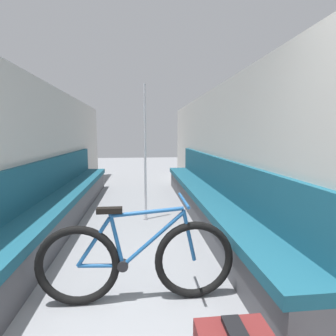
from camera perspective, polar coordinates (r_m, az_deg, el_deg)
name	(u,v)px	position (r m, az deg, el deg)	size (l,w,h in m)	color
wall_left	(40,154)	(4.35, -26.03, 2.72)	(0.10, 9.88, 2.20)	beige
wall_right	(224,153)	(4.30, 12.10, 3.26)	(0.10, 9.88, 2.20)	beige
bench_seat_row_left	(63,203)	(4.44, -21.94, -7.08)	(0.50, 5.70, 1.02)	#4C4C51
bench_seat_row_right	(206,199)	(4.41, 8.26, -6.73)	(0.50, 5.70, 1.02)	#4C4C51
bicycle	(137,261)	(2.31, -6.72, -19.43)	(1.63, 0.46, 0.87)	black
grab_pole_near	(145,155)	(4.21, -5.01, 2.79)	(0.08, 0.08, 2.18)	gray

